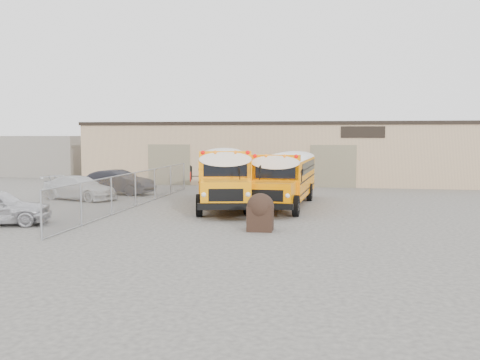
% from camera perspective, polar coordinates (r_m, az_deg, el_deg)
% --- Properties ---
extents(ground, '(120.00, 120.00, 0.00)m').
position_cam_1_polar(ground, '(23.72, -0.06, -4.18)').
color(ground, '#464340').
rests_on(ground, ground).
extents(warehouse, '(30.20, 10.20, 4.67)m').
position_cam_1_polar(warehouse, '(43.27, 4.63, 3.06)').
color(warehouse, tan).
rests_on(warehouse, ground).
extents(chainlink_fence, '(0.07, 18.07, 1.81)m').
position_cam_1_polar(chainlink_fence, '(28.10, -11.09, -1.00)').
color(chainlink_fence, gray).
rests_on(chainlink_fence, ground).
extents(distant_building_left, '(8.00, 6.00, 3.60)m').
position_cam_1_polar(distant_building_left, '(52.13, -20.00, 2.46)').
color(distant_building_left, slate).
rests_on(distant_building_left, ground).
extents(school_bus_left, '(4.58, 10.51, 2.99)m').
position_cam_1_polar(school_bus_left, '(34.60, -1.74, 1.55)').
color(school_bus_left, orange).
rests_on(school_bus_left, ground).
extents(school_bus_right, '(2.92, 9.70, 2.81)m').
position_cam_1_polar(school_bus_right, '(34.20, 6.23, 1.31)').
color(school_bus_right, orange).
rests_on(school_bus_right, ground).
extents(tarp_bundle, '(1.08, 1.08, 1.47)m').
position_cam_1_polar(tarp_bundle, '(20.79, 2.18, -3.38)').
color(tarp_bundle, black).
rests_on(tarp_bundle, ground).
extents(car_white, '(5.03, 3.23, 1.36)m').
position_cam_1_polar(car_white, '(32.01, -16.74, -0.81)').
color(car_white, beige).
rests_on(car_white, ground).
extents(car_dark, '(4.78, 2.33, 1.51)m').
position_cam_1_polar(car_dark, '(34.29, -12.90, -0.23)').
color(car_dark, black).
rests_on(car_dark, ground).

